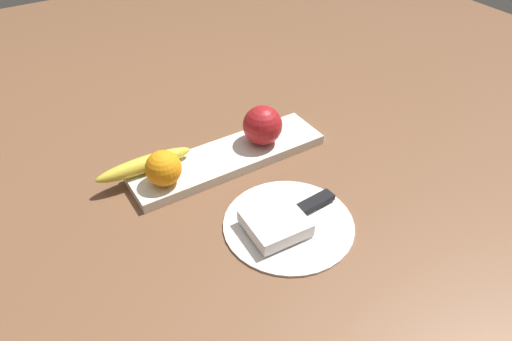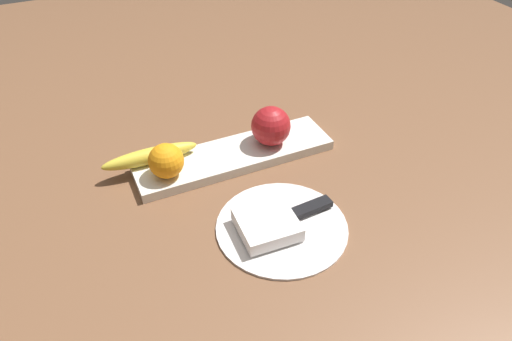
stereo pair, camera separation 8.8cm
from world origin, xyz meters
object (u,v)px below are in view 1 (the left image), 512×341
object	(u,v)px
banana	(145,165)
knife	(306,208)
apple	(263,125)
dinner_plate	(289,223)
fruit_tray	(228,157)
orange_near_apple	(164,169)
folded_napkin	(275,223)

from	to	relation	value
banana	knife	distance (m)	0.32
apple	knife	size ratio (longest dim) A/B	0.46
banana	dinner_plate	size ratio (longest dim) A/B	0.83
knife	dinner_plate	bearing A→B (deg)	7.42
fruit_tray	orange_near_apple	bearing A→B (deg)	7.55
fruit_tray	banana	bearing A→B (deg)	-12.23
orange_near_apple	folded_napkin	size ratio (longest dim) A/B	0.69
orange_near_apple	knife	size ratio (longest dim) A/B	0.38
banana	folded_napkin	world-z (taller)	banana
dinner_plate	apple	bearing A→B (deg)	-111.04
fruit_tray	dinner_plate	size ratio (longest dim) A/B	1.78
banana	knife	world-z (taller)	banana
folded_napkin	knife	distance (m)	0.07
apple	dinner_plate	distance (m)	0.24
orange_near_apple	knife	bearing A→B (deg)	134.93
apple	dinner_plate	bearing A→B (deg)	68.96
fruit_tray	knife	size ratio (longest dim) A/B	2.29
banana	folded_napkin	distance (m)	0.29
fruit_tray	folded_napkin	distance (m)	0.22
fruit_tray	dinner_plate	xyz separation A→B (m)	(-0.00, 0.22, -0.01)
orange_near_apple	folded_napkin	distance (m)	0.23
fruit_tray	knife	world-z (taller)	same
folded_napkin	orange_near_apple	bearing A→B (deg)	-59.73
dinner_plate	knife	size ratio (longest dim) A/B	1.29
fruit_tray	orange_near_apple	size ratio (longest dim) A/B	6.05
apple	folded_napkin	bearing A→B (deg)	62.54
apple	folded_napkin	world-z (taller)	apple
apple	dinner_plate	world-z (taller)	apple
banana	folded_napkin	size ratio (longest dim) A/B	1.95
banana	orange_near_apple	xyz separation A→B (m)	(-0.02, 0.06, 0.02)
folded_napkin	knife	size ratio (longest dim) A/B	0.54
dinner_plate	fruit_tray	bearing A→B (deg)	-90.00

